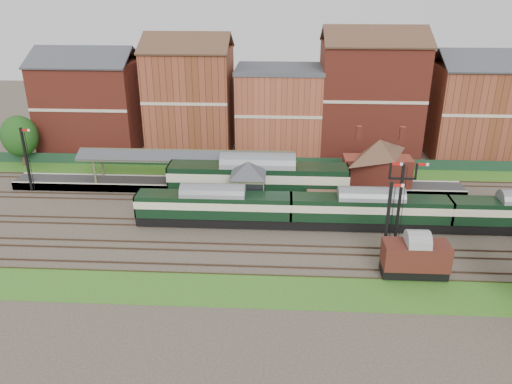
# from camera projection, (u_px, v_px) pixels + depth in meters

# --- Properties ---
(ground) EXTENTS (160.00, 160.00, 0.00)m
(ground) POSITION_uv_depth(u_px,v_px,m) (275.00, 226.00, 52.46)
(ground) COLOR #473D33
(ground) RESTS_ON ground
(grass_back) EXTENTS (90.00, 4.50, 0.06)m
(grass_back) POSITION_uv_depth(u_px,v_px,m) (277.00, 172.00, 67.16)
(grass_back) COLOR #2D6619
(grass_back) RESTS_ON ground
(grass_front) EXTENTS (90.00, 5.00, 0.06)m
(grass_front) POSITION_uv_depth(u_px,v_px,m) (272.00, 291.00, 41.41)
(grass_front) COLOR #2D6619
(grass_front) RESTS_ON ground
(fence) EXTENTS (90.00, 0.12, 1.50)m
(fence) POSITION_uv_depth(u_px,v_px,m) (277.00, 162.00, 68.72)
(fence) COLOR #193823
(fence) RESTS_ON ground
(platform) EXTENTS (55.00, 3.40, 1.00)m
(platform) POSITION_uv_depth(u_px,v_px,m) (236.00, 186.00, 61.48)
(platform) COLOR #2D2D2D
(platform) RESTS_ON ground
(signal_box) EXTENTS (5.40, 5.40, 6.00)m
(signal_box) POSITION_uv_depth(u_px,v_px,m) (248.00, 186.00, 54.35)
(signal_box) COLOR #697F5A
(signal_box) RESTS_ON ground
(brick_hut) EXTENTS (3.20, 2.64, 2.94)m
(brick_hut) POSITION_uv_depth(u_px,v_px,m) (321.00, 204.00, 54.73)
(brick_hut) COLOR brown
(brick_hut) RESTS_ON ground
(station_building) EXTENTS (8.10, 8.10, 5.90)m
(station_building) POSITION_uv_depth(u_px,v_px,m) (378.00, 162.00, 59.28)
(station_building) COLOR maroon
(station_building) RESTS_ON platform
(canopy) EXTENTS (26.00, 3.89, 4.08)m
(canopy) POSITION_uv_depth(u_px,v_px,m) (186.00, 153.00, 60.19)
(canopy) COLOR #4A4F31
(canopy) RESTS_ON platform
(semaphore_bracket) EXTENTS (3.60, 0.25, 8.18)m
(semaphore_bracket) POSITION_uv_depth(u_px,v_px,m) (400.00, 198.00, 47.75)
(semaphore_bracket) COLOR black
(semaphore_bracket) RESTS_ON ground
(semaphore_platform_end) EXTENTS (1.23, 0.25, 8.00)m
(semaphore_platform_end) POSITION_uv_depth(u_px,v_px,m) (26.00, 159.00, 59.70)
(semaphore_platform_end) COLOR black
(semaphore_platform_end) RESTS_ON ground
(semaphore_siding) EXTENTS (1.23, 0.25, 8.00)m
(semaphore_siding) POSITION_uv_depth(u_px,v_px,m) (387.00, 223.00, 43.90)
(semaphore_siding) COLOR black
(semaphore_siding) RESTS_ON ground
(town_backdrop) EXTENTS (69.00, 10.00, 16.00)m
(town_backdrop) POSITION_uv_depth(u_px,v_px,m) (278.00, 106.00, 72.73)
(town_backdrop) COLOR maroon
(town_backdrop) RESTS_ON ground
(dmu_train) EXTENTS (48.42, 2.55, 3.72)m
(dmu_train) POSITION_uv_depth(u_px,v_px,m) (370.00, 209.00, 51.12)
(dmu_train) COLOR black
(dmu_train) RESTS_ON ground
(platform_railcar) EXTENTS (20.63, 3.25, 4.75)m
(platform_railcar) POSITION_uv_depth(u_px,v_px,m) (258.00, 179.00, 57.47)
(platform_railcar) COLOR black
(platform_railcar) RESTS_ON ground
(goods_van_a) EXTENTS (5.56, 2.41, 3.37)m
(goods_van_a) POSITION_uv_depth(u_px,v_px,m) (415.00, 257.00, 42.81)
(goods_van_a) COLOR black
(goods_van_a) RESTS_ON ground
(tree_back) EXTENTS (4.87, 4.87, 7.11)m
(tree_back) POSITION_uv_depth(u_px,v_px,m) (19.00, 136.00, 67.99)
(tree_back) COLOR #382619
(tree_back) RESTS_ON ground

